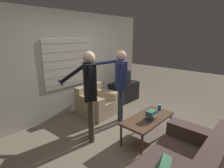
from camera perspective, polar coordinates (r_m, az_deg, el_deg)
name	(u,v)px	position (r m, az deg, el deg)	size (l,w,h in m)	color
ground_plane	(133,142)	(3.56, 6.74, -18.29)	(16.00, 16.00, 0.00)	#7F705B
wall_back	(69,65)	(4.51, -13.97, 6.12)	(5.20, 0.08, 2.55)	#BCB7A8
armchair_beige	(97,103)	(4.60, -5.00, -6.05)	(0.93, 0.90, 0.73)	tan
coffee_table	(148,119)	(3.50, 11.62, -11.27)	(1.14, 0.53, 0.46)	brown
tv_stand	(124,92)	(5.46, 3.90, -2.54)	(0.93, 0.52, 0.58)	black
tv	(124,76)	(5.32, 3.97, 2.70)	(0.64, 0.75, 0.44)	#2D2D33
person_left_standing	(89,87)	(3.18, -7.47, -0.85)	(0.55, 0.71, 1.72)	#4C4233
person_right_standing	(120,78)	(3.90, 2.70, 1.97)	(0.55, 0.78, 1.67)	#33384C
book_stack	(151,115)	(3.39, 12.74, -9.83)	(0.24, 0.20, 0.17)	#284C89
soda_can	(159,108)	(3.82, 15.24, -7.43)	(0.07, 0.07, 0.13)	#194C9E
spare_remote	(152,111)	(3.73, 12.80, -8.73)	(0.09, 0.14, 0.02)	black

